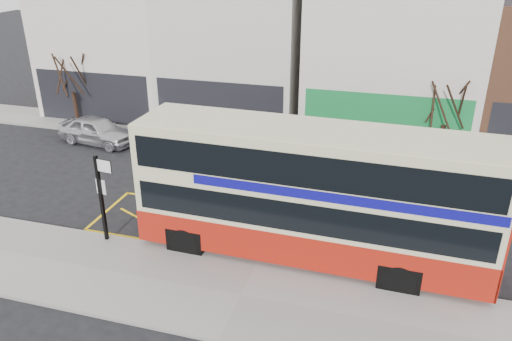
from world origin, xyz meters
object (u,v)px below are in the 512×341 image
(bus_stop_post, at_px, (102,191))
(car_silver, at_px, (97,130))
(car_grey, at_px, (306,147))
(street_tree_left, at_px, (69,63))
(double_decker_bus, at_px, (313,193))
(street_tree_right, at_px, (449,92))
(car_white, at_px, (512,164))

(bus_stop_post, xyz_separation_m, car_silver, (-5.96, 8.80, -1.36))
(car_grey, distance_m, street_tree_left, 14.70)
(double_decker_bus, relative_size, street_tree_right, 2.21)
(car_grey, bearing_deg, street_tree_right, -85.46)
(car_silver, height_order, car_white, car_silver)
(car_silver, bearing_deg, car_white, -77.98)
(bus_stop_post, xyz_separation_m, car_white, (15.06, 10.07, -1.38))
(bus_stop_post, xyz_separation_m, street_tree_left, (-8.87, 11.21, 1.64))
(car_white, bearing_deg, street_tree_right, 88.30)
(car_grey, height_order, street_tree_left, street_tree_left)
(car_grey, relative_size, street_tree_left, 0.67)
(street_tree_left, height_order, street_tree_right, street_tree_left)
(street_tree_right, bearing_deg, street_tree_left, 179.98)
(car_silver, xyz_separation_m, car_grey, (11.39, 1.12, -0.14))
(car_grey, relative_size, car_white, 0.74)
(car_silver, bearing_deg, street_tree_left, 59.04)
(double_decker_bus, xyz_separation_m, car_silver, (-13.19, 7.62, -1.71))
(double_decker_bus, distance_m, bus_stop_post, 7.34)
(car_silver, relative_size, street_tree_right, 0.83)
(car_white, bearing_deg, double_decker_bus, 156.82)
(car_silver, distance_m, car_grey, 11.44)
(double_decker_bus, distance_m, car_silver, 15.33)
(double_decker_bus, relative_size, car_white, 2.35)
(car_silver, relative_size, street_tree_left, 0.80)
(car_silver, bearing_deg, bus_stop_post, -137.36)
(bus_stop_post, bearing_deg, street_tree_right, 50.51)
(double_decker_bus, distance_m, street_tree_left, 19.01)
(car_grey, distance_m, street_tree_right, 7.29)
(double_decker_bus, xyz_separation_m, street_tree_left, (-16.10, 10.02, 1.29))
(double_decker_bus, height_order, car_white, double_decker_bus)
(bus_stop_post, height_order, car_silver, bus_stop_post)
(street_tree_left, relative_size, street_tree_right, 1.03)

